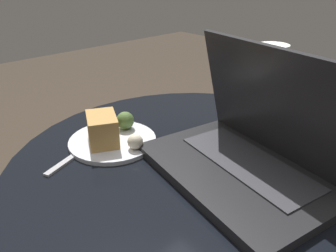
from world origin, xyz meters
name	(u,v)px	position (x,y,z in m)	size (l,w,h in m)	color
table	(201,211)	(0.00, 0.00, 0.39)	(0.75, 0.75, 0.51)	black
laptop	(248,149)	(0.08, 0.03, 0.56)	(0.37, 0.28, 0.23)	#232326
beer_glass	(267,91)	(0.01, 0.18, 0.61)	(0.06, 0.06, 0.20)	#C6701E
snack_plate	(110,133)	(-0.18, -0.09, 0.53)	(0.18, 0.18, 0.07)	silver
fork	(85,148)	(-0.20, -0.14, 0.51)	(0.08, 0.18, 0.00)	#B2B2B7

